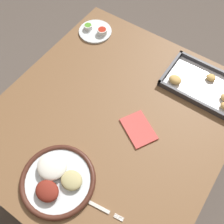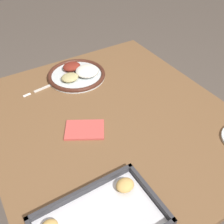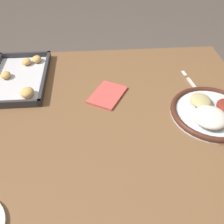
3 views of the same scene
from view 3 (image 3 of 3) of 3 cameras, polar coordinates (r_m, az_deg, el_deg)
name	(u,v)px [view 3 (image 3 of 3)]	position (r m, az deg, el deg)	size (l,w,h in m)	color
ground_plane	(112,218)	(1.48, -0.01, -22.12)	(8.00, 8.00, 0.00)	#564C44
dining_table	(112,139)	(0.97, -0.01, -5.91)	(0.94, 1.05, 0.72)	brown
dinner_plate	(212,112)	(0.95, 20.91, -0.04)	(0.28, 0.28, 0.05)	silver
fork	(194,86)	(1.08, 17.43, 5.39)	(0.20, 0.04, 0.00)	silver
baking_tray	(20,78)	(1.12, -19.42, 7.08)	(0.35, 0.22, 0.04)	#333338
napkin	(107,95)	(0.98, -1.00, 3.78)	(0.18, 0.16, 0.01)	#CC4C47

